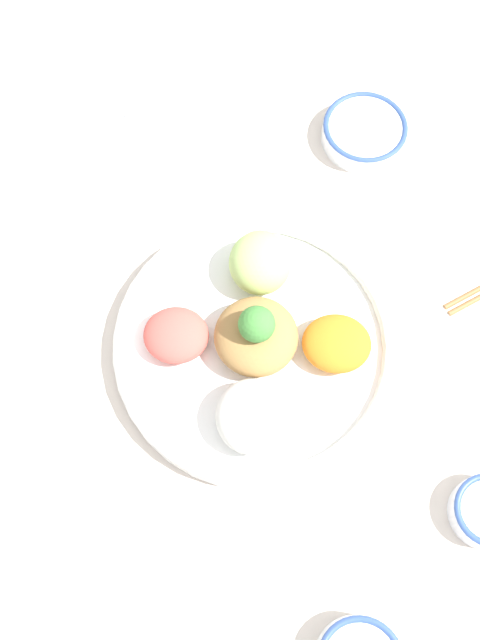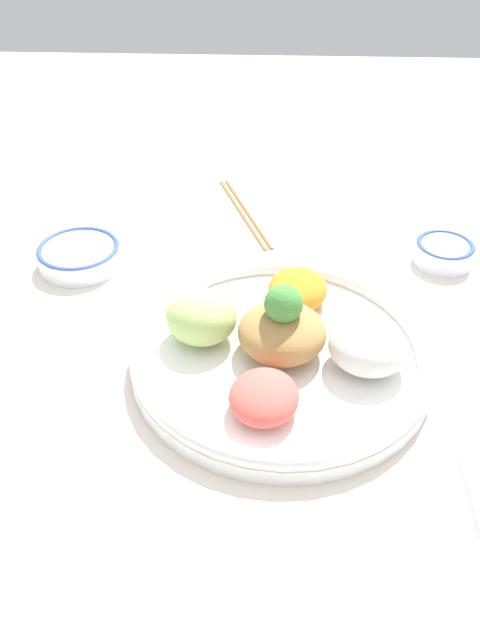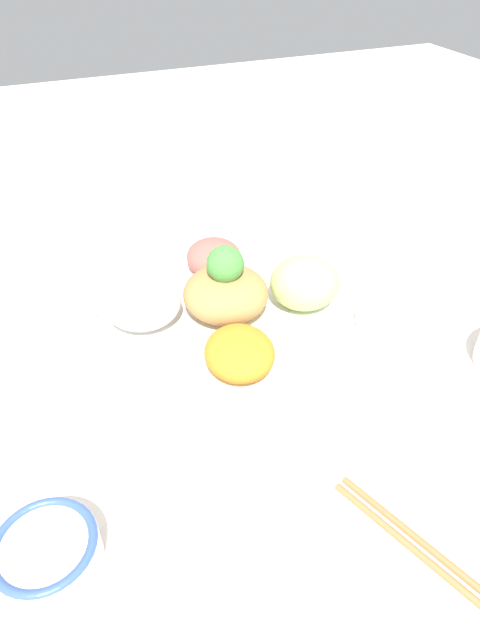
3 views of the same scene
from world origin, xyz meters
name	(u,v)px [view 2 (image 2 of 3)]	position (x,y,z in m)	size (l,w,h in m)	color
ground_plane	(280,349)	(0.00, 0.00, 0.00)	(2.40, 2.40, 0.00)	silver
salad_platter	(282,347)	(-0.02, 0.00, 0.03)	(0.34, 0.34, 0.11)	white
rice_bowl_blue	(444,251)	(0.20, -0.23, 0.02)	(0.08, 0.08, 0.03)	white
sauce_bowl_dark	(79,255)	(0.17, 0.28, 0.02)	(0.12, 0.12, 0.03)	white
chopsticks_pair_near	(245,212)	(0.33, 0.06, 0.00)	(0.22, 0.10, 0.01)	#9E6B3D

